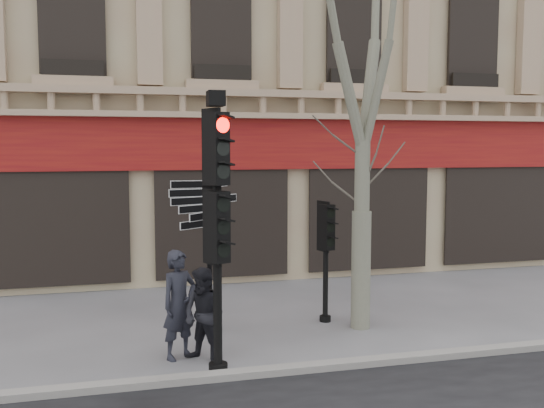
% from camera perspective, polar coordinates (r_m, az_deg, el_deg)
% --- Properties ---
extents(ground, '(80.00, 80.00, 0.00)m').
position_cam_1_polar(ground, '(11.10, -0.19, -13.11)').
color(ground, slate).
rests_on(ground, ground).
extents(kerb, '(80.00, 0.25, 0.12)m').
position_cam_1_polar(kerb, '(9.81, 1.89, -15.29)').
color(kerb, gray).
rests_on(kerb, ground).
extents(fingerpost, '(2.02, 2.02, 3.64)m').
position_cam_1_polar(fingerpost, '(11.44, -5.96, -0.03)').
color(fingerpost, black).
rests_on(fingerpost, ground).
extents(traffic_signal_main, '(0.58, 0.50, 4.36)m').
position_cam_1_polar(traffic_signal_main, '(9.24, -5.23, 0.59)').
color(traffic_signal_main, black).
rests_on(traffic_signal_main, ground).
extents(traffic_signal_secondary, '(0.46, 0.38, 2.39)m').
position_cam_1_polar(traffic_signal_secondary, '(12.18, 5.09, -3.40)').
color(traffic_signal_secondary, black).
rests_on(traffic_signal_secondary, ground).
extents(plane_tree, '(3.33, 3.33, 8.85)m').
position_cam_1_polar(plane_tree, '(11.99, 8.72, 18.30)').
color(plane_tree, gray).
rests_on(plane_tree, ground).
extents(pedestrian_a, '(0.80, 0.72, 1.83)m').
position_cam_1_polar(pedestrian_a, '(10.31, -8.72, -9.33)').
color(pedestrian_a, black).
rests_on(pedestrian_a, ground).
extents(pedestrian_b, '(0.95, 0.96, 1.56)m').
position_cam_1_polar(pedestrian_b, '(10.12, -6.41, -10.37)').
color(pedestrian_b, black).
rests_on(pedestrian_b, ground).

